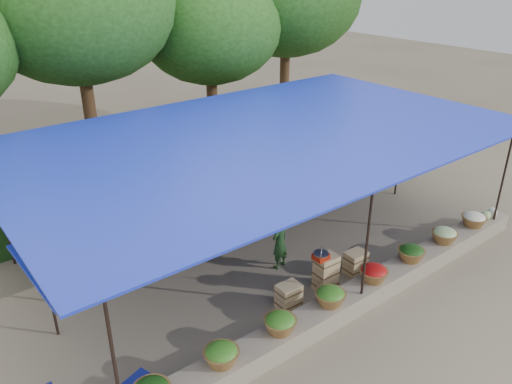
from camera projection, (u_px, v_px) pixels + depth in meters
ground at (265, 248)px, 11.67m from camera, size 60.00×60.00×0.00m
stone_curb at (355, 298)px, 9.62m from camera, size 10.60×0.55×0.40m
stall_canopy at (264, 138)px, 10.56m from camera, size 10.80×6.60×2.82m
produce_baskets at (353, 285)px, 9.41m from camera, size 8.98×0.58×0.34m
netting_backdrop at (192, 159)px, 13.38m from camera, size 10.60×0.06×2.50m
tree_row at (147, 14)px, 14.29m from camera, size 16.51×5.50×7.12m
fruit_table_left at (139, 236)px, 10.99m from camera, size 4.21×0.95×0.93m
fruit_table_right at (305, 179)px, 13.77m from camera, size 4.21×0.95×0.93m
crate_counter at (325, 276)px, 10.11m from camera, size 2.36×0.36×0.77m
weighing_scale at (321, 256)px, 9.80m from camera, size 0.30×0.30×0.32m
vendor_seated at (280, 243)px, 10.71m from camera, size 0.49×0.37×1.22m
customer_left at (80, 230)px, 10.68m from camera, size 0.99×0.87×1.72m
customer_mid at (257, 175)px, 13.64m from camera, size 1.06×0.69×1.55m
customer_right at (339, 147)px, 15.70m from camera, size 0.94×0.77×1.49m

